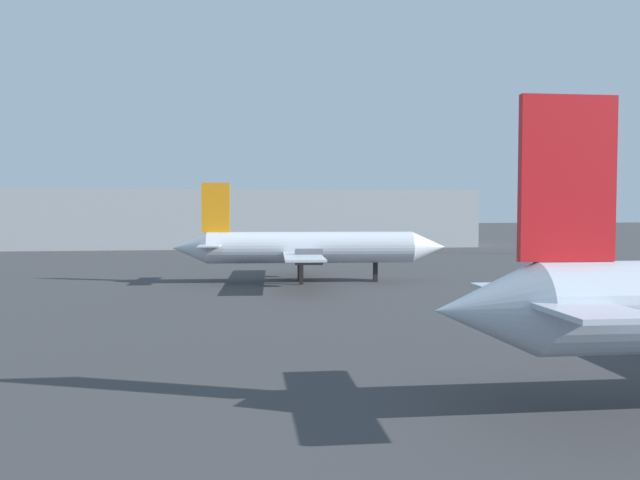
% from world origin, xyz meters
% --- Properties ---
extents(airplane_distant, '(26.09, 21.80, 9.43)m').
position_xyz_m(airplane_distant, '(5.10, 51.34, 3.32)').
color(airplane_distant, silver).
rests_on(airplane_distant, ground_plane).
extents(light_mast_right, '(2.40, 0.50, 18.12)m').
position_xyz_m(light_mast_right, '(50.44, 82.43, 10.30)').
color(light_mast_right, slate).
rests_on(light_mast_right, ground_plane).
extents(terminal_building, '(93.07, 23.06, 10.39)m').
position_xyz_m(terminal_building, '(-3.59, 114.46, 5.20)').
color(terminal_building, '#999EA3').
rests_on(terminal_building, ground_plane).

